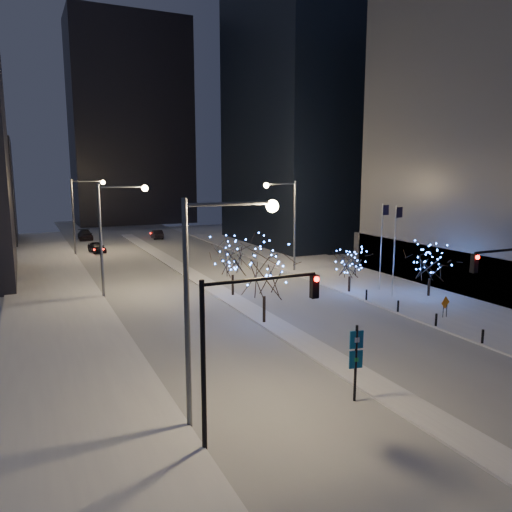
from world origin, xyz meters
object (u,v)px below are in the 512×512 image
car_mid (157,234)px  holiday_tree_plaza_far (350,264)px  street_lamp_w_mid (113,224)px  wayfinding_sign (356,355)px  traffic_signal_west (240,331)px  street_lamp_w_near (210,280)px  street_lamp_w_far (81,206)px  street_lamp_east (288,214)px  holiday_tree_median_far (232,257)px  car_near (97,247)px  holiday_tree_median_near (264,270)px  car_far (85,235)px  holiday_tree_plaza_near (430,263)px  construction_sign (445,305)px

car_mid → holiday_tree_plaza_far: holiday_tree_plaza_far is taller
street_lamp_w_mid → holiday_tree_plaza_far: street_lamp_w_mid is taller
wayfinding_sign → car_mid: bearing=94.4°
traffic_signal_west → car_mid: size_ratio=1.61×
street_lamp_w_near → holiday_tree_plaza_far: 26.33m
street_lamp_w_far → wayfinding_sign: bearing=-82.2°
street_lamp_east → car_mid: street_lamp_east is taller
car_mid → holiday_tree_median_far: (-3.33, -40.85, 2.88)m
street_lamp_w_near → car_near: bearing=88.0°
holiday_tree_median_near → holiday_tree_plaza_far: holiday_tree_median_near is taller
street_lamp_w_far → traffic_signal_west: street_lamp_w_far is taller
street_lamp_w_far → car_far: size_ratio=1.90×
car_near → holiday_tree_plaza_near: 44.58m
car_near → holiday_tree_median_far: size_ratio=0.75×
traffic_signal_west → construction_sign: size_ratio=4.29×
street_lamp_w_near → holiday_tree_plaza_near: street_lamp_w_near is taller
street_lamp_east → car_far: 41.29m
street_lamp_east → holiday_tree_median_near: street_lamp_east is taller
street_lamp_w_near → traffic_signal_west: bearing=-76.0°
street_lamp_w_near → street_lamp_east: same height
car_near → car_far: (0.08, 14.28, 0.04)m
street_lamp_w_near → holiday_tree_median_far: street_lamp_w_near is taller
holiday_tree_median_far → car_far: bearing=99.6°
wayfinding_sign → construction_sign: size_ratio=2.36×
street_lamp_w_near → car_far: (1.89, 65.14, -5.73)m
street_lamp_w_mid → car_far: bearing=87.3°
holiday_tree_median_far → holiday_tree_plaza_far: 10.74m
street_lamp_w_mid → construction_sign: (21.33, -17.67, -5.37)m
street_lamp_w_far → traffic_signal_west: bearing=-89.5°
holiday_tree_median_near → street_lamp_w_near: bearing=-125.0°
street_lamp_w_near → construction_sign: street_lamp_w_near is taller
construction_sign → car_far: bearing=97.8°
street_lamp_east → street_lamp_w_far: bearing=130.8°
car_far → construction_sign: size_ratio=3.23×
car_mid → holiday_tree_median_near: holiday_tree_median_near is taller
street_lamp_w_near → street_lamp_east: (19.02, 28.00, -0.05)m
street_lamp_w_far → street_lamp_east: (19.02, -22.00, -0.05)m
street_lamp_w_near → holiday_tree_median_far: bearing=65.3°
car_far → holiday_tree_plaza_far: holiday_tree_plaza_far is taller
street_lamp_w_mid → holiday_tree_median_near: size_ratio=1.56×
car_mid → street_lamp_w_mid: bearing=74.7°
street_lamp_w_near → car_near: street_lamp_w_near is taller
street_lamp_east → car_far: size_ratio=1.90×
car_far → traffic_signal_west: bearing=-89.4°
street_lamp_w_near → holiday_tree_median_far: (9.44, 20.49, -2.91)m
car_near → car_mid: 15.16m
holiday_tree_plaza_near → holiday_tree_plaza_far: (-5.47, 4.27, -0.35)m
street_lamp_east → construction_sign: bearing=-83.6°
traffic_signal_west → car_near: traffic_signal_west is taller
car_far → construction_sign: (19.45, -57.80, 0.37)m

